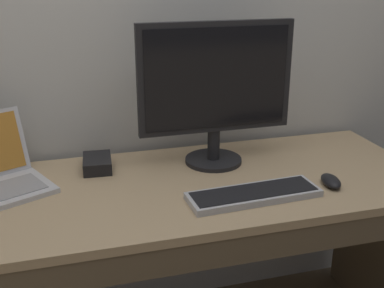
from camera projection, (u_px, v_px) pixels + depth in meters
name	position (u px, v px, depth m)	size (l,w,h in m)	color
desk	(170.00, 233.00, 1.69)	(1.84, 0.68, 0.75)	tan
external_monitor	(216.00, 88.00, 1.72)	(0.56, 0.21, 0.52)	black
wired_keyboard	(254.00, 194.00, 1.55)	(0.44, 0.16, 0.02)	#BCBCC1
computer_mouse	(331.00, 181.00, 1.63)	(0.06, 0.11, 0.03)	black
external_drive_box	(97.00, 163.00, 1.76)	(0.10, 0.15, 0.05)	black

